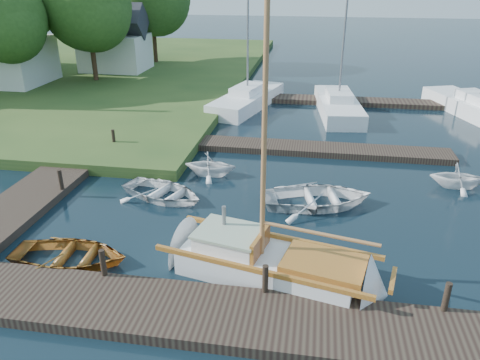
% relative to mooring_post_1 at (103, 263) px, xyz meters
% --- Properties ---
extents(ground, '(160.00, 160.00, 0.00)m').
position_rel_mooring_post_1_xyz_m(ground, '(3.00, 5.00, -0.70)').
color(ground, black).
rests_on(ground, ground).
extents(near_dock, '(18.00, 2.20, 0.30)m').
position_rel_mooring_post_1_xyz_m(near_dock, '(3.00, -1.00, -0.55)').
color(near_dock, black).
rests_on(near_dock, ground).
extents(left_dock, '(2.20, 18.00, 0.30)m').
position_rel_mooring_post_1_xyz_m(left_dock, '(-5.00, 7.00, -0.55)').
color(left_dock, black).
rests_on(left_dock, ground).
extents(far_dock, '(14.00, 1.60, 0.30)m').
position_rel_mooring_post_1_xyz_m(far_dock, '(5.00, 11.50, -0.55)').
color(far_dock, black).
rests_on(far_dock, ground).
extents(pontoon, '(30.00, 1.60, 0.30)m').
position_rel_mooring_post_1_xyz_m(pontoon, '(13.00, 21.00, -0.55)').
color(pontoon, black).
rests_on(pontoon, ground).
extents(mooring_post_1, '(0.16, 0.16, 0.80)m').
position_rel_mooring_post_1_xyz_m(mooring_post_1, '(0.00, 0.00, 0.00)').
color(mooring_post_1, black).
rests_on(mooring_post_1, near_dock).
extents(mooring_post_2, '(0.16, 0.16, 0.80)m').
position_rel_mooring_post_1_xyz_m(mooring_post_2, '(4.50, 0.00, 0.00)').
color(mooring_post_2, black).
rests_on(mooring_post_2, near_dock).
extents(mooring_post_3, '(0.16, 0.16, 0.80)m').
position_rel_mooring_post_1_xyz_m(mooring_post_3, '(9.00, 0.00, 0.00)').
color(mooring_post_3, black).
rests_on(mooring_post_3, near_dock).
extents(mooring_post_4, '(0.16, 0.16, 0.80)m').
position_rel_mooring_post_1_xyz_m(mooring_post_4, '(-4.00, 5.00, 0.00)').
color(mooring_post_4, black).
rests_on(mooring_post_4, left_dock).
extents(mooring_post_5, '(0.16, 0.16, 0.80)m').
position_rel_mooring_post_1_xyz_m(mooring_post_5, '(-4.00, 10.00, 0.00)').
color(mooring_post_5, black).
rests_on(mooring_post_5, left_dock).
extents(sailboat, '(7.41, 3.50, 9.83)m').
position_rel_mooring_post_1_xyz_m(sailboat, '(4.61, 1.14, -0.36)').
color(sailboat, white).
rests_on(sailboat, ground).
extents(dinghy, '(3.60, 2.64, 0.72)m').
position_rel_mooring_post_1_xyz_m(dinghy, '(-1.49, 0.81, -0.34)').
color(dinghy, brown).
rests_on(dinghy, ground).
extents(tender_a, '(4.01, 3.44, 0.70)m').
position_rel_mooring_post_1_xyz_m(tender_a, '(-0.09, 5.48, -0.35)').
color(tender_a, white).
rests_on(tender_a, ground).
extents(tender_b, '(2.18, 1.88, 1.15)m').
position_rel_mooring_post_1_xyz_m(tender_b, '(1.23, 7.92, -0.13)').
color(tender_b, white).
rests_on(tender_b, ground).
extents(tender_c, '(4.64, 3.79, 0.84)m').
position_rel_mooring_post_1_xyz_m(tender_c, '(5.79, 5.84, -0.28)').
color(tender_c, white).
rests_on(tender_c, ground).
extents(tender_d, '(2.20, 1.91, 1.13)m').
position_rel_mooring_post_1_xyz_m(tender_d, '(11.35, 8.37, -0.13)').
color(tender_d, white).
rests_on(tender_d, ground).
extents(marina_boat_0, '(4.10, 7.93, 10.65)m').
position_rel_mooring_post_1_xyz_m(marina_boat_0, '(1.15, 19.04, -0.13)').
color(marina_boat_0, white).
rests_on(marina_boat_0, ground).
extents(marina_boat_2, '(3.01, 7.62, 12.62)m').
position_rel_mooring_post_1_xyz_m(marina_boat_2, '(6.85, 18.51, -0.11)').
color(marina_boat_2, white).
rests_on(marina_boat_2, ground).
extents(marina_boat_4, '(5.00, 8.90, 10.55)m').
position_rel_mooring_post_1_xyz_m(marina_boat_4, '(15.05, 19.10, -0.14)').
color(marina_boat_4, white).
rests_on(marina_boat_4, ground).
extents(house_a, '(6.30, 5.00, 6.29)m').
position_rel_mooring_post_1_xyz_m(house_a, '(-17.00, 21.00, 2.26)').
color(house_a, white).
rests_on(house_a, shore).
extents(house_c, '(5.25, 4.00, 5.28)m').
position_rel_mooring_post_1_xyz_m(house_c, '(-11.00, 27.00, 1.88)').
color(house_c, white).
rests_on(house_c, shore).
extents(tree_2, '(5.83, 5.75, 7.82)m').
position_rel_mooring_post_1_xyz_m(tree_2, '(-15.00, 19.05, 4.55)').
color(tree_2, '#332114').
rests_on(tree_2, shore).
extents(tree_3, '(6.41, 6.38, 8.74)m').
position_rel_mooring_post_1_xyz_m(tree_3, '(-11.00, 23.05, 5.11)').
color(tree_3, '#332114').
rests_on(tree_3, shore).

